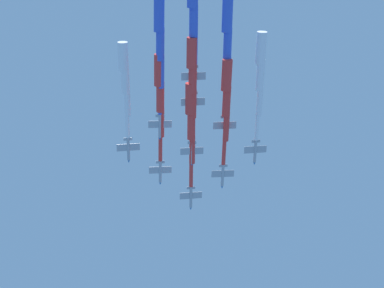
{
  "coord_description": "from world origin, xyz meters",
  "views": [
    {
      "loc": [
        74.19,
        -22.31,
        42.58
      ],
      "look_at": [
        0.0,
        0.0,
        219.92
      ],
      "focal_mm": 50.36,
      "sensor_mm": 36.0,
      "label": 1
    }
  ],
  "objects_px": {
    "jet_starboard_inner": "(226,102)",
    "jet_starboard_outer": "(160,45)",
    "jet_port_outer": "(260,76)",
    "jet_trail_port": "(227,45)",
    "jet_port_inner": "(160,98)",
    "jet_trail_starboard": "(193,21)",
    "jet_port_mid": "(192,80)",
    "jet_starboard_mid": "(125,81)",
    "jet_lead": "(191,125)"
  },
  "relations": [
    {
      "from": "jet_port_mid",
      "to": "jet_trail_port",
      "type": "distance_m",
      "value": 16.48
    },
    {
      "from": "jet_port_outer",
      "to": "jet_trail_starboard",
      "type": "relative_size",
      "value": 1.0
    },
    {
      "from": "jet_starboard_inner",
      "to": "jet_trail_port",
      "type": "bearing_deg",
      "value": -16.92
    },
    {
      "from": "jet_port_mid",
      "to": "jet_trail_starboard",
      "type": "distance_m",
      "value": 19.78
    },
    {
      "from": "jet_port_inner",
      "to": "jet_trail_starboard",
      "type": "height_order",
      "value": "jet_port_inner"
    },
    {
      "from": "jet_lead",
      "to": "jet_trail_port",
      "type": "bearing_deg",
      "value": 6.65
    },
    {
      "from": "jet_lead",
      "to": "jet_port_inner",
      "type": "relative_size",
      "value": 1.0
    },
    {
      "from": "jet_starboard_mid",
      "to": "jet_starboard_outer",
      "type": "xyz_separation_m",
      "value": [
        15.76,
        8.13,
        -0.04
      ]
    },
    {
      "from": "jet_trail_starboard",
      "to": "jet_port_outer",
      "type": "bearing_deg",
      "value": 112.9
    },
    {
      "from": "jet_lead",
      "to": "jet_starboard_outer",
      "type": "height_order",
      "value": "jet_starboard_outer"
    },
    {
      "from": "jet_port_outer",
      "to": "jet_starboard_inner",
      "type": "bearing_deg",
      "value": -144.84
    },
    {
      "from": "jet_lead",
      "to": "jet_port_mid",
      "type": "distance_m",
      "value": 16.77
    },
    {
      "from": "jet_starboard_inner",
      "to": "jet_starboard_outer",
      "type": "bearing_deg",
      "value": -65.53
    },
    {
      "from": "jet_starboard_mid",
      "to": "jet_trail_port",
      "type": "xyz_separation_m",
      "value": [
        22.08,
        29.8,
        0.09
      ]
    },
    {
      "from": "jet_starboard_mid",
      "to": "jet_trail_starboard",
      "type": "distance_m",
      "value": 31.52
    },
    {
      "from": "jet_trail_starboard",
      "to": "jet_lead",
      "type": "bearing_deg",
      "value": 164.43
    },
    {
      "from": "jet_port_inner",
      "to": "jet_starboard_outer",
      "type": "distance_m",
      "value": 18.84
    },
    {
      "from": "jet_port_mid",
      "to": "jet_starboard_mid",
      "type": "height_order",
      "value": "jet_starboard_mid"
    },
    {
      "from": "jet_starboard_mid",
      "to": "jet_port_mid",
      "type": "bearing_deg",
      "value": 70.31
    },
    {
      "from": "jet_port_mid",
      "to": "jet_port_outer",
      "type": "height_order",
      "value": "jet_port_outer"
    },
    {
      "from": "jet_port_inner",
      "to": "jet_starboard_inner",
      "type": "relative_size",
      "value": 1.02
    },
    {
      "from": "jet_starboard_outer",
      "to": "jet_trail_starboard",
      "type": "height_order",
      "value": "jet_starboard_outer"
    },
    {
      "from": "jet_starboard_inner",
      "to": "jet_trail_starboard",
      "type": "xyz_separation_m",
      "value": [
        23.54,
        -19.08,
        -0.19
      ]
    },
    {
      "from": "jet_port_inner",
      "to": "jet_trail_starboard",
      "type": "relative_size",
      "value": 1.02
    },
    {
      "from": "jet_lead",
      "to": "jet_starboard_outer",
      "type": "relative_size",
      "value": 0.99
    },
    {
      "from": "jet_starboard_mid",
      "to": "jet_trail_port",
      "type": "distance_m",
      "value": 37.09
    },
    {
      "from": "jet_starboard_inner",
      "to": "jet_trail_starboard",
      "type": "distance_m",
      "value": 30.3
    },
    {
      "from": "jet_starboard_mid",
      "to": "jet_port_outer",
      "type": "distance_m",
      "value": 46.49
    },
    {
      "from": "jet_trail_starboard",
      "to": "jet_starboard_inner",
      "type": "bearing_deg",
      "value": 140.98
    },
    {
      "from": "jet_port_mid",
      "to": "jet_starboard_outer",
      "type": "height_order",
      "value": "jet_starboard_outer"
    },
    {
      "from": "jet_starboard_inner",
      "to": "jet_starboard_outer",
      "type": "relative_size",
      "value": 0.97
    },
    {
      "from": "jet_starboard_outer",
      "to": "jet_trail_port",
      "type": "distance_m",
      "value": 22.58
    },
    {
      "from": "jet_port_inner",
      "to": "jet_port_mid",
      "type": "xyz_separation_m",
      "value": [
        10.23,
        8.76,
        -2.82
      ]
    },
    {
      "from": "jet_starboard_mid",
      "to": "jet_port_outer",
      "type": "relative_size",
      "value": 0.91
    },
    {
      "from": "jet_port_outer",
      "to": "jet_trail_port",
      "type": "height_order",
      "value": "jet_port_outer"
    },
    {
      "from": "jet_lead",
      "to": "jet_starboard_inner",
      "type": "xyz_separation_m",
      "value": [
        11.65,
        9.27,
        0.27
      ]
    },
    {
      "from": "jet_port_outer",
      "to": "jet_starboard_outer",
      "type": "distance_m",
      "value": 35.8
    },
    {
      "from": "jet_lead",
      "to": "jet_starboard_inner",
      "type": "relative_size",
      "value": 1.01
    },
    {
      "from": "jet_starboard_outer",
      "to": "jet_trail_port",
      "type": "xyz_separation_m",
      "value": [
        6.33,
        21.67,
        0.12
      ]
    },
    {
      "from": "jet_starboard_inner",
      "to": "jet_trail_starboard",
      "type": "bearing_deg",
      "value": -39.02
    },
    {
      "from": "jet_starboard_inner",
      "to": "jet_starboard_outer",
      "type": "distance_m",
      "value": 30.13
    },
    {
      "from": "jet_lead",
      "to": "jet_port_mid",
      "type": "height_order",
      "value": "jet_lead"
    },
    {
      "from": "jet_starboard_mid",
      "to": "jet_port_outer",
      "type": "height_order",
      "value": "jet_port_outer"
    },
    {
      "from": "jet_port_outer",
      "to": "jet_starboard_outer",
      "type": "xyz_separation_m",
      "value": [
        0.53,
        -35.79,
        -0.14
      ]
    },
    {
      "from": "jet_port_mid",
      "to": "jet_trail_starboard",
      "type": "relative_size",
      "value": 0.96
    },
    {
      "from": "jet_port_mid",
      "to": "jet_starboard_mid",
      "type": "bearing_deg",
      "value": -109.69
    },
    {
      "from": "jet_starboard_mid",
      "to": "jet_trail_starboard",
      "type": "relative_size",
      "value": 0.91
    },
    {
      "from": "jet_port_inner",
      "to": "jet_lead",
      "type": "bearing_deg",
      "value": 114.41
    },
    {
      "from": "jet_starboard_inner",
      "to": "jet_trail_starboard",
      "type": "height_order",
      "value": "jet_starboard_inner"
    },
    {
      "from": "jet_starboard_mid",
      "to": "jet_starboard_outer",
      "type": "relative_size",
      "value": 0.88
    }
  ]
}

